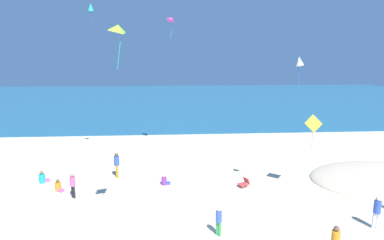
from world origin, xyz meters
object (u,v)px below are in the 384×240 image
Objects in this scene: kite_teal at (91,7)px; kite_lime at (118,28)px; person_4 at (165,181)px; person_6 at (73,184)px; person_7 at (219,219)px; kite_white at (300,61)px; beach_chair_mid_beach at (244,183)px; person_5 at (43,178)px; person_2 at (58,187)px; kite_magenta at (172,19)px; person_0 at (117,163)px; kite_yellow at (313,124)px; person_3 at (377,210)px.

kite_lime is at bearing -72.16° from kite_teal.
person_6 is at bearing -175.87° from person_4.
person_6 is 9.03m from person_7.
kite_white reaches higher than person_6.
person_5 reaches higher than beach_chair_mid_beach.
beach_chair_mid_beach is at bearing 33.89° from person_2.
person_6 is 0.90× the size of kite_magenta.
person_0 reaches higher than person_2.
kite_yellow is at bearing -46.62° from person_5.
person_2 is at bearing -93.05° from person_3.
person_7 is at bearing -68.39° from person_0.
beach_chair_mid_beach is 1.11× the size of person_2.
person_4 is 12.40m from kite_magenta.
person_3 is 19.36m from person_5.
person_5 is 0.49× the size of kite_magenta.
kite_teal is (-15.23, 10.46, 10.59)m from person_3.
person_0 is at bearing 143.32° from person_4.
person_5 is at bearing -77.09° from person_7.
person_2 is 6.50m from person_4.
person_6 is 0.72× the size of kite_yellow.
person_6 reaches higher than person_2.
kite_lime is 13.39m from kite_magenta.
person_3 is at bearing 16.61° from person_2.
person_0 reaches higher than person_5.
person_0 is 1.18× the size of person_6.
person_6 is at bearing -73.51° from person_7.
kite_white is at bearing -39.06° from person_0.
kite_magenta reaches higher than person_6.
person_4 is at bearing -30.96° from person_6.
person_5 is at bearing 170.53° from kite_yellow.
kite_white is (4.59, 3.12, 7.04)m from person_7.
person_2 is 15.71m from kite_yellow.
person_3 is 0.99× the size of kite_magenta.
kite_teal is (-13.74, 6.43, 7.26)m from kite_yellow.
person_3 is 1.17× the size of person_7.
kite_white is (6.56, -9.10, -3.13)m from kite_magenta.
person_5 is (-7.97, 0.89, 0.04)m from person_4.
beach_chair_mid_beach is 1.02× the size of person_5.
person_5 is 0.58× the size of person_7.
kite_lime is at bearing -154.95° from kite_white.
person_3 is at bearing -42.45° from person_4.
person_2 is at bearing -105.39° from kite_teal.
kite_magenta is (2.00, 13.10, 1.91)m from kite_lime.
person_7 is at bearing 3.34° from person_2.
kite_lime is at bearing -31.30° from person_7.
person_7 is (-2.47, -5.35, 0.54)m from beach_chair_mid_beach.
kite_teal is at bearing 104.55° from person_0.
kite_lime is at bearing -70.19° from person_3.
person_5 is 0.54× the size of person_6.
kite_white is (10.42, -4.38, 6.83)m from person_0.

